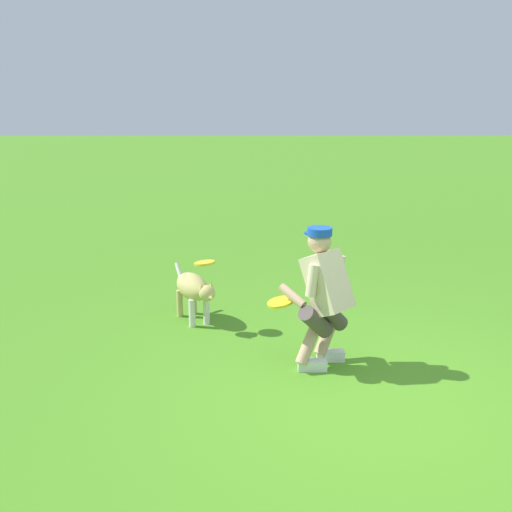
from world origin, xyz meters
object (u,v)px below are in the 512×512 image
(person, at_px, (324,294))
(frisbee_flying, at_px, (204,263))
(dog, at_px, (194,289))
(frisbee_held, at_px, (281,302))

(person, xyz_separation_m, frisbee_flying, (1.14, -0.95, 0.02))
(dog, relative_size, frisbee_flying, 4.21)
(person, distance_m, dog, 1.74)
(frisbee_flying, distance_m, frisbee_held, 1.19)
(frisbee_flying, bearing_deg, dog, -56.10)
(frisbee_flying, relative_size, frisbee_held, 0.89)
(person, xyz_separation_m, frisbee_held, (0.39, -0.03, -0.09))
(person, distance_m, frisbee_held, 0.40)
(dog, height_order, frisbee_flying, frisbee_flying)
(person, relative_size, dog, 1.39)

